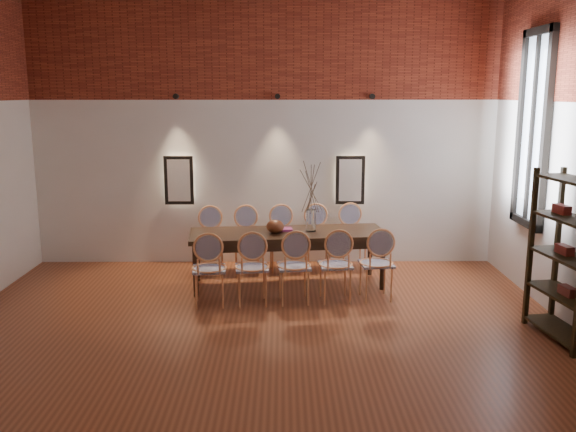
{
  "coord_description": "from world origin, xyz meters",
  "views": [
    {
      "loc": [
        0.28,
        -5.74,
        2.6
      ],
      "look_at": [
        0.34,
        1.92,
        1.05
      ],
      "focal_mm": 38.0,
      "sensor_mm": 36.0,
      "label": 1
    }
  ],
  "objects_px": {
    "chair_near_b": "(252,267)",
    "chair_near_d": "(335,265)",
    "chair_far_a": "(211,241)",
    "chair_far_e": "(353,238)",
    "bowl": "(275,226)",
    "vase": "(311,220)",
    "chair_far_d": "(318,239)",
    "chair_far_c": "(282,240)",
    "shelving_rack": "(568,258)",
    "dining_table": "(288,258)",
    "chair_far_b": "(247,241)",
    "chair_near_a": "(209,269)",
    "chair_near_e": "(376,263)",
    "book": "(283,229)",
    "chair_near_c": "(294,266)"
  },
  "relations": [
    {
      "from": "chair_near_e",
      "to": "shelving_rack",
      "type": "height_order",
      "value": "shelving_rack"
    },
    {
      "from": "chair_far_a",
      "to": "chair_far_b",
      "type": "height_order",
      "value": "same"
    },
    {
      "from": "chair_near_d",
      "to": "chair_far_c",
      "type": "distance_m",
      "value": 1.5
    },
    {
      "from": "chair_near_b",
      "to": "chair_far_e",
      "type": "height_order",
      "value": "same"
    },
    {
      "from": "chair_far_a",
      "to": "chair_far_e",
      "type": "distance_m",
      "value": 2.11
    },
    {
      "from": "chair_near_a",
      "to": "chair_far_d",
      "type": "relative_size",
      "value": 1.0
    },
    {
      "from": "chair_near_d",
      "to": "shelving_rack",
      "type": "bearing_deg",
      "value": -34.07
    },
    {
      "from": "chair_far_b",
      "to": "book",
      "type": "bearing_deg",
      "value": 126.87
    },
    {
      "from": "chair_far_e",
      "to": "bowl",
      "type": "height_order",
      "value": "chair_far_e"
    },
    {
      "from": "chair_near_a",
      "to": "book",
      "type": "bearing_deg",
      "value": 38.27
    },
    {
      "from": "chair_far_c",
      "to": "shelving_rack",
      "type": "height_order",
      "value": "shelving_rack"
    },
    {
      "from": "chair_near_c",
      "to": "chair_near_a",
      "type": "bearing_deg",
      "value": 180.0
    },
    {
      "from": "dining_table",
      "to": "chair_far_a",
      "type": "relative_size",
      "value": 2.81
    },
    {
      "from": "chair_far_a",
      "to": "chair_far_b",
      "type": "relative_size",
      "value": 1.0
    },
    {
      "from": "chair_near_d",
      "to": "chair_near_a",
      "type": "bearing_deg",
      "value": 180.0
    },
    {
      "from": "chair_near_c",
      "to": "shelving_rack",
      "type": "distance_m",
      "value": 3.14
    },
    {
      "from": "chair_far_a",
      "to": "vase",
      "type": "xyz_separation_m",
      "value": [
        1.44,
        -0.56,
        0.43
      ]
    },
    {
      "from": "chair_near_b",
      "to": "bowl",
      "type": "xyz_separation_m",
      "value": [
        0.28,
        0.69,
        0.37
      ]
    },
    {
      "from": "chair_near_c",
      "to": "chair_far_a",
      "type": "xyz_separation_m",
      "value": [
        -1.2,
        1.29,
        0.0
      ]
    },
    {
      "from": "chair_near_a",
      "to": "chair_far_c",
      "type": "bearing_deg",
      "value": 53.14
    },
    {
      "from": "chair_far_a",
      "to": "book",
      "type": "xyz_separation_m",
      "value": [
        1.05,
        -0.52,
        0.3
      ]
    },
    {
      "from": "shelving_rack",
      "to": "book",
      "type": "bearing_deg",
      "value": 139.02
    },
    {
      "from": "chair_far_b",
      "to": "chair_far_e",
      "type": "xyz_separation_m",
      "value": [
        1.58,
        0.16,
        0.0
      ]
    },
    {
      "from": "dining_table",
      "to": "vase",
      "type": "relative_size",
      "value": 8.8
    },
    {
      "from": "dining_table",
      "to": "chair_near_d",
      "type": "height_order",
      "value": "chair_near_d"
    },
    {
      "from": "dining_table",
      "to": "chair_far_b",
      "type": "bearing_deg",
      "value": 126.86
    },
    {
      "from": "vase",
      "to": "chair_near_d",
      "type": "bearing_deg",
      "value": -67.41
    },
    {
      "from": "chair_far_b",
      "to": "book",
      "type": "distance_m",
      "value": 0.83
    },
    {
      "from": "chair_near_b",
      "to": "chair_far_a",
      "type": "xyz_separation_m",
      "value": [
        -0.67,
        1.35,
        0.0
      ]
    },
    {
      "from": "chair_far_d",
      "to": "bowl",
      "type": "bearing_deg",
      "value": 46.98
    },
    {
      "from": "chair_near_b",
      "to": "chair_far_e",
      "type": "relative_size",
      "value": 1.0
    },
    {
      "from": "chair_far_c",
      "to": "chair_far_b",
      "type": "bearing_deg",
      "value": -0.0
    },
    {
      "from": "chair_near_a",
      "to": "chair_far_b",
      "type": "bearing_deg",
      "value": 69.45
    },
    {
      "from": "chair_near_b",
      "to": "chair_near_d",
      "type": "relative_size",
      "value": 1.0
    },
    {
      "from": "dining_table",
      "to": "chair_near_a",
      "type": "height_order",
      "value": "chair_near_a"
    },
    {
      "from": "chair_far_b",
      "to": "bowl",
      "type": "distance_m",
      "value": 0.91
    },
    {
      "from": "bowl",
      "to": "chair_near_d",
      "type": "bearing_deg",
      "value": -37.03
    },
    {
      "from": "vase",
      "to": "bowl",
      "type": "xyz_separation_m",
      "value": [
        -0.48,
        -0.1,
        -0.06
      ]
    },
    {
      "from": "chair_near_b",
      "to": "chair_far_d",
      "type": "relative_size",
      "value": 1.0
    },
    {
      "from": "chair_near_e",
      "to": "chair_far_e",
      "type": "distance_m",
      "value": 1.41
    },
    {
      "from": "chair_near_c",
      "to": "vase",
      "type": "distance_m",
      "value": 0.88
    },
    {
      "from": "chair_near_b",
      "to": "shelving_rack",
      "type": "distance_m",
      "value": 3.61
    },
    {
      "from": "chair_far_b",
      "to": "shelving_rack",
      "type": "height_order",
      "value": "shelving_rack"
    },
    {
      "from": "chair_far_d",
      "to": "chair_near_d",
      "type": "bearing_deg",
      "value": 90.0
    },
    {
      "from": "dining_table",
      "to": "book",
      "type": "xyz_separation_m",
      "value": [
        -0.07,
        0.07,
        0.39
      ]
    },
    {
      "from": "chair_far_b",
      "to": "shelving_rack",
      "type": "xyz_separation_m",
      "value": [
        3.54,
        -2.55,
        0.43
      ]
    },
    {
      "from": "vase",
      "to": "shelving_rack",
      "type": "relative_size",
      "value": 0.17
    },
    {
      "from": "chair_far_c",
      "to": "chair_near_a",
      "type": "bearing_deg",
      "value": 53.14
    },
    {
      "from": "chair_far_d",
      "to": "chair_far_e",
      "type": "bearing_deg",
      "value": -180.0
    },
    {
      "from": "chair_near_e",
      "to": "bowl",
      "type": "height_order",
      "value": "chair_near_e"
    }
  ]
}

